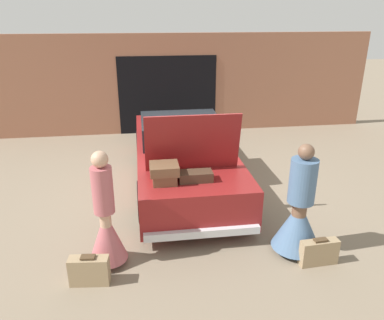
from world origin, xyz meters
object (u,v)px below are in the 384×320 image
Objects in this scene: person_left at (106,225)px; person_right at (299,216)px; car at (183,156)px; suitcase_beside_right_person at (319,252)px; suitcase_beside_left_person at (89,271)px.

person_left is 2.73m from person_right.
car is 2.87m from person_left.
car is at bearing 117.74° from suitcase_beside_right_person.
person_left is 3.20× the size of suitcase_beside_left_person.
suitcase_beside_left_person is at bearing 96.46° from person_right.
car reaches higher than person_left.
suitcase_beside_left_person is (-2.94, -0.31, -0.40)m from person_right.
suitcase_beside_right_person is at bearing -62.26° from car.
suitcase_beside_right_person is (0.20, -0.35, -0.40)m from person_right.
suitcase_beside_right_person is (3.14, -0.04, -0.01)m from suitcase_beside_left_person.
person_right is (1.37, -2.63, -0.01)m from car.
person_left is at bearing 61.66° from suitcase_beside_left_person.
person_left is at bearing -118.26° from car.
person_right is at bearing 6.01° from suitcase_beside_left_person.
car reaches higher than suitcase_beside_right_person.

